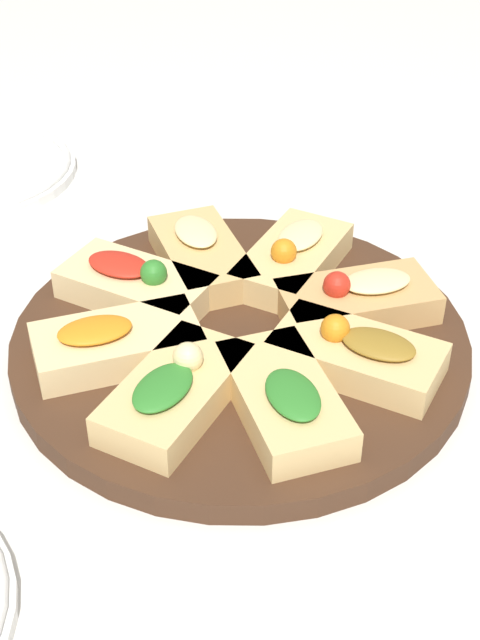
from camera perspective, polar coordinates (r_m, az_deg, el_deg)
name	(u,v)px	position (r m, az deg, el deg)	size (l,w,h in m)	color
ground_plane	(240,351)	(0.70, 0.00, -2.01)	(3.00, 3.00, 0.00)	silver
serving_board	(240,342)	(0.69, 0.00, -1.42)	(0.35, 0.35, 0.02)	#422819
focaccia_slice_0	(358,299)	(0.71, 7.54, 1.34)	(0.09, 0.13, 0.04)	tan
focaccia_slice_1	(293,258)	(0.75, 3.39, 3.99)	(0.12, 0.13, 0.04)	#DBB775
focaccia_slice_2	(201,255)	(0.76, -2.50, 4.19)	(0.13, 0.08, 0.03)	tan
focaccia_slice_3	(136,284)	(0.72, -6.70, 2.30)	(0.13, 0.12, 0.04)	#E5C689
focaccia_slice_4	(115,343)	(0.66, -7.98, -1.47)	(0.08, 0.13, 0.03)	#E5C689
focaccia_slice_5	(175,391)	(0.61, -4.17, -4.55)	(0.12, 0.13, 0.04)	#DBB775
focaccia_slice_6	(285,399)	(0.61, 2.88, -5.04)	(0.13, 0.08, 0.03)	#DBB775
focaccia_slice_7	(357,354)	(0.65, 7.52, -2.17)	(0.13, 0.12, 0.04)	#DBB775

